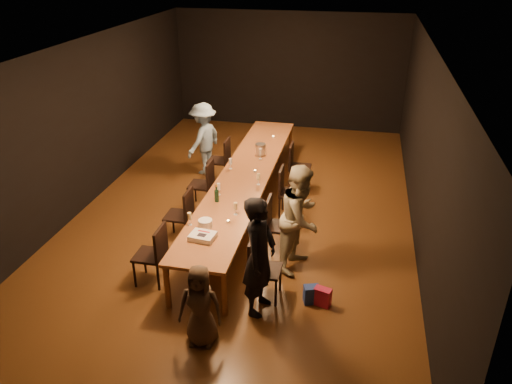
% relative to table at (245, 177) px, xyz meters
% --- Properties ---
extents(ground, '(10.00, 10.00, 0.00)m').
position_rel_table_xyz_m(ground, '(0.00, 0.00, -0.70)').
color(ground, '#412310').
rests_on(ground, ground).
extents(room_shell, '(6.04, 10.04, 3.02)m').
position_rel_table_xyz_m(room_shell, '(0.00, 0.00, 1.38)').
color(room_shell, black).
rests_on(room_shell, ground).
extents(table, '(0.90, 6.00, 0.75)m').
position_rel_table_xyz_m(table, '(0.00, 0.00, 0.00)').
color(table, brown).
rests_on(table, ground).
extents(chair_right_0, '(0.42, 0.42, 0.93)m').
position_rel_table_xyz_m(chair_right_0, '(0.85, -2.40, -0.24)').
color(chair_right_0, black).
rests_on(chair_right_0, ground).
extents(chair_right_1, '(0.42, 0.42, 0.93)m').
position_rel_table_xyz_m(chair_right_1, '(0.85, -1.20, -0.24)').
color(chair_right_1, black).
rests_on(chair_right_1, ground).
extents(chair_right_2, '(0.42, 0.42, 0.93)m').
position_rel_table_xyz_m(chair_right_2, '(0.85, 0.00, -0.24)').
color(chair_right_2, black).
rests_on(chair_right_2, ground).
extents(chair_right_3, '(0.42, 0.42, 0.93)m').
position_rel_table_xyz_m(chair_right_3, '(0.85, 1.20, -0.24)').
color(chair_right_3, black).
rests_on(chair_right_3, ground).
extents(chair_left_0, '(0.42, 0.42, 0.93)m').
position_rel_table_xyz_m(chair_left_0, '(-0.85, -2.40, -0.24)').
color(chair_left_0, black).
rests_on(chair_left_0, ground).
extents(chair_left_1, '(0.42, 0.42, 0.93)m').
position_rel_table_xyz_m(chair_left_1, '(-0.85, -1.20, -0.24)').
color(chair_left_1, black).
rests_on(chair_left_1, ground).
extents(chair_left_2, '(0.42, 0.42, 0.93)m').
position_rel_table_xyz_m(chair_left_2, '(-0.85, 0.00, -0.24)').
color(chair_left_2, black).
rests_on(chair_left_2, ground).
extents(chair_left_3, '(0.42, 0.42, 0.93)m').
position_rel_table_xyz_m(chair_left_3, '(-0.85, 1.20, -0.24)').
color(chair_left_3, black).
rests_on(chair_left_3, ground).
extents(woman_birthday, '(0.50, 0.68, 1.69)m').
position_rel_table_xyz_m(woman_birthday, '(0.82, -2.67, 0.14)').
color(woman_birthday, black).
rests_on(woman_birthday, ground).
extents(woman_tan, '(0.83, 0.96, 1.67)m').
position_rel_table_xyz_m(woman_tan, '(1.21, -1.53, 0.13)').
color(woman_tan, '#B9AF8B').
rests_on(woman_tan, ground).
extents(man_blue, '(0.85, 1.12, 1.54)m').
position_rel_table_xyz_m(man_blue, '(-1.27, 1.55, 0.07)').
color(man_blue, '#89AED4').
rests_on(man_blue, ground).
extents(child, '(0.56, 0.39, 1.10)m').
position_rel_table_xyz_m(child, '(0.25, -3.44, -0.15)').
color(child, '#473627').
rests_on(child, ground).
extents(gift_bag_red, '(0.26, 0.19, 0.27)m').
position_rel_table_xyz_m(gift_bag_red, '(1.65, -2.42, -0.57)').
color(gift_bag_red, '#BC1C45').
rests_on(gift_bag_red, ground).
extents(gift_bag_blue, '(0.25, 0.20, 0.27)m').
position_rel_table_xyz_m(gift_bag_blue, '(1.50, -2.39, -0.57)').
color(gift_bag_blue, navy).
rests_on(gift_bag_blue, ground).
extents(birthday_cake, '(0.38, 0.32, 0.08)m').
position_rel_table_xyz_m(birthday_cake, '(-0.08, -2.27, 0.09)').
color(birthday_cake, white).
rests_on(birthday_cake, table).
extents(plate_stack, '(0.26, 0.26, 0.12)m').
position_rel_table_xyz_m(plate_stack, '(-0.14, -1.94, 0.11)').
color(plate_stack, white).
rests_on(plate_stack, table).
extents(champagne_bottle, '(0.09, 0.09, 0.30)m').
position_rel_table_xyz_m(champagne_bottle, '(-0.20, -1.13, 0.20)').
color(champagne_bottle, black).
rests_on(champagne_bottle, table).
extents(ice_bucket, '(0.22, 0.22, 0.22)m').
position_rel_table_xyz_m(ice_bucket, '(0.08, 0.99, 0.16)').
color(ice_bucket, silver).
rests_on(ice_bucket, table).
extents(wineglass_0, '(0.06, 0.06, 0.21)m').
position_rel_table_xyz_m(wineglass_0, '(-0.38, -1.94, 0.15)').
color(wineglass_0, beige).
rests_on(wineglass_0, table).
extents(wineglass_1, '(0.06, 0.06, 0.21)m').
position_rel_table_xyz_m(wineglass_1, '(0.20, -1.49, 0.15)').
color(wineglass_1, beige).
rests_on(wineglass_1, table).
extents(wineglass_2, '(0.06, 0.06, 0.21)m').
position_rel_table_xyz_m(wineglass_2, '(-0.24, -0.89, 0.15)').
color(wineglass_2, silver).
rests_on(wineglass_2, table).
extents(wineglass_3, '(0.06, 0.06, 0.21)m').
position_rel_table_xyz_m(wineglass_3, '(0.32, -0.37, 0.15)').
color(wineglass_3, beige).
rests_on(wineglass_3, table).
extents(wineglass_4, '(0.06, 0.06, 0.21)m').
position_rel_table_xyz_m(wineglass_4, '(-0.32, 0.18, 0.15)').
color(wineglass_4, silver).
rests_on(wineglass_4, table).
extents(wineglass_5, '(0.06, 0.06, 0.21)m').
position_rel_table_xyz_m(wineglass_5, '(0.12, 0.77, 0.15)').
color(wineglass_5, silver).
rests_on(wineglass_5, table).
extents(tealight_near, '(0.05, 0.05, 0.03)m').
position_rel_table_xyz_m(tealight_near, '(0.15, -1.74, 0.06)').
color(tealight_near, '#B2B7B2').
rests_on(tealight_near, table).
extents(tealight_mid, '(0.05, 0.05, 0.03)m').
position_rel_table_xyz_m(tealight_mid, '(0.15, 0.15, 0.06)').
color(tealight_mid, '#B2B7B2').
rests_on(tealight_mid, table).
extents(tealight_far, '(0.05, 0.05, 0.03)m').
position_rel_table_xyz_m(tealight_far, '(0.15, 1.99, 0.06)').
color(tealight_far, '#B2B7B2').
rests_on(tealight_far, table).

